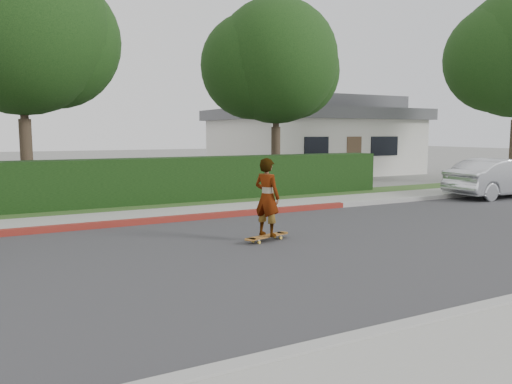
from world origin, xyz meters
TOP-DOWN VIEW (x-y plane):
  - ground at (0.00, 0.00)m, footprint 120.00×120.00m
  - road at (0.00, 0.00)m, footprint 60.00×8.00m
  - curb_far at (0.00, 4.10)m, footprint 60.00×0.20m
  - curb_red_section at (-5.00, 4.10)m, footprint 12.00×0.21m
  - sidewalk_far at (0.00, 5.00)m, footprint 60.00×1.60m
  - planting_strip at (0.00, 6.60)m, footprint 60.00×1.60m
  - hedge at (-3.00, 7.20)m, footprint 15.00×1.00m
  - tree_left at (-7.51, 8.69)m, footprint 5.99×5.21m
  - tree_center at (1.49, 9.19)m, footprint 5.66×4.84m
  - house at (8.00, 16.00)m, footprint 10.60×8.60m
  - skateboard at (-3.35, 0.95)m, footprint 1.23×0.56m
  - skateboarder at (-3.35, 0.95)m, footprint 0.61×0.71m
  - car_silver at (7.48, 3.48)m, footprint 4.21×1.48m

SIDE VIEW (x-z plane):
  - ground at x=0.00m, z-range 0.00..0.00m
  - road at x=0.00m, z-range 0.00..0.01m
  - planting_strip at x=0.00m, z-range 0.00..0.10m
  - sidewalk_far at x=0.00m, z-range 0.00..0.12m
  - curb_far at x=0.00m, z-range 0.00..0.15m
  - curb_red_section at x=-5.00m, z-range 0.00..0.15m
  - skateboard at x=-3.35m, z-range 0.05..0.16m
  - car_silver at x=7.48m, z-range 0.00..1.39m
  - hedge at x=-3.00m, z-range 0.00..1.50m
  - skateboarder at x=-3.35m, z-range 0.12..1.77m
  - house at x=8.00m, z-range -0.05..4.25m
  - tree_center at x=1.49m, z-range 1.18..8.62m
  - tree_left at x=-7.51m, z-range 1.26..9.26m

